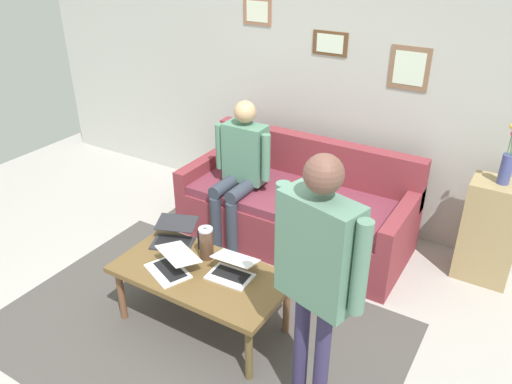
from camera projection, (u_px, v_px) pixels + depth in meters
The scene contains 13 objects.
ground_plane at pixel (195, 344), 3.50m from camera, with size 7.68×7.68×0.00m, color #A7A19C.
area_rug at pixel (196, 332), 3.60m from camera, with size 2.81×1.89×0.01m, color #484340.
back_wall at pixel (336, 79), 4.53m from camera, with size 7.04×0.11×2.70m.
couch at pixel (297, 209), 4.56m from camera, with size 2.02×0.89×0.88m.
coffee_table at pixel (201, 277), 3.48m from camera, with size 1.22×0.63×0.47m.
laptop_left at pixel (232, 270), 3.41m from camera, with size 0.31×0.29×0.13m.
laptop_center at pixel (172, 265), 3.46m from camera, with size 0.41×0.40×0.13m.
laptop_right at pixel (174, 236), 3.78m from camera, with size 0.40×0.41×0.13m.
french_press at pixel (206, 243), 3.56m from camera, with size 0.12×0.10×0.27m.
side_shelf at pixel (490, 231), 4.00m from camera, with size 0.42×0.32×0.85m.
flower_vase at pixel (508, 163), 3.71m from camera, with size 0.09×0.10×0.47m.
person_standing at pixel (317, 264), 2.54m from camera, with size 0.58×0.29×1.67m.
person_seated at pixel (240, 165), 4.39m from camera, with size 0.55×0.51×1.28m.
Camera 1 is at (-1.71, 2.00, 2.57)m, focal length 35.45 mm.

